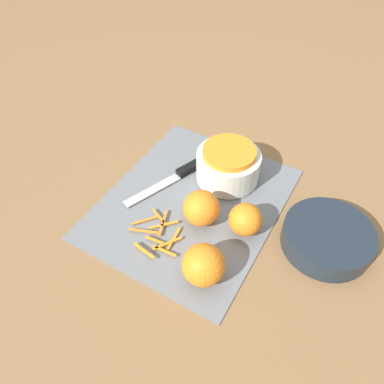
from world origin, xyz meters
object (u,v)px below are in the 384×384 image
knife (185,171)px  orange_left (201,208)px  bowl_dark (327,238)px  orange_back (203,265)px  orange_right (245,219)px  bowl_speckled (228,164)px

knife → orange_left: 0.15m
orange_left → bowl_dark: bearing=106.8°
orange_back → orange_right: bearing=171.7°
bowl_speckled → orange_left: bowl_speckled is taller
bowl_speckled → orange_left: 0.15m
bowl_speckled → orange_left: bearing=4.2°
knife → orange_back: orange_back is taller
bowl_speckled → orange_left: (0.15, 0.01, -0.00)m
bowl_speckled → orange_back: bearing=17.0°
orange_left → orange_back: bearing=30.7°
bowl_dark → orange_left: (0.07, -0.25, 0.02)m
knife → bowl_speckled: bearing=133.5°
orange_back → orange_left: bearing=-149.3°
bowl_dark → knife: bearing=-95.5°
bowl_speckled → orange_right: size_ratio=2.14×
bowl_dark → orange_right: 0.17m
knife → orange_right: 0.21m
orange_back → knife: bearing=-142.5°
bowl_dark → orange_right: orange_right is taller
bowl_speckled → bowl_dark: (0.07, 0.26, -0.02)m
bowl_dark → orange_left: bearing=-73.2°
bowl_speckled → orange_back: (0.26, 0.08, -0.00)m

